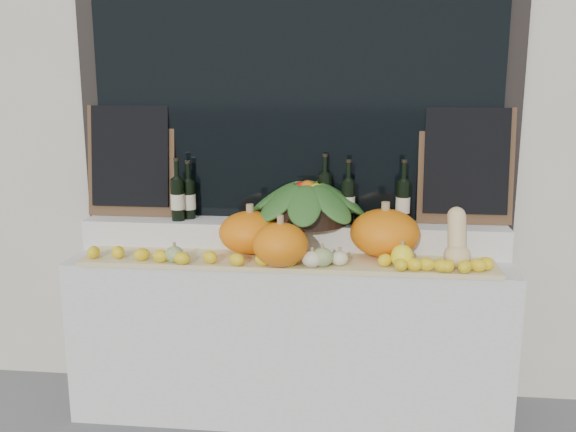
{
  "coord_description": "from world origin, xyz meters",
  "views": [
    {
      "loc": [
        0.35,
        -1.72,
        1.83
      ],
      "look_at": [
        0.0,
        1.45,
        1.12
      ],
      "focal_mm": 40.0,
      "sensor_mm": 36.0,
      "label": 1
    }
  ],
  "objects_px": {
    "wine_bottle_tall": "(325,197)",
    "produce_bowl": "(308,202)",
    "pumpkin_right": "(385,233)",
    "butternut_squash": "(457,241)",
    "pumpkin_left": "(250,232)"
  },
  "relations": [
    {
      "from": "wine_bottle_tall",
      "to": "produce_bowl",
      "type": "bearing_deg",
      "value": -149.61
    },
    {
      "from": "pumpkin_right",
      "to": "wine_bottle_tall",
      "type": "xyz_separation_m",
      "value": [
        -0.32,
        0.2,
        0.14
      ]
    },
    {
      "from": "butternut_squash",
      "to": "wine_bottle_tall",
      "type": "bearing_deg",
      "value": 153.44
    },
    {
      "from": "pumpkin_right",
      "to": "produce_bowl",
      "type": "height_order",
      "value": "produce_bowl"
    },
    {
      "from": "pumpkin_left",
      "to": "wine_bottle_tall",
      "type": "xyz_separation_m",
      "value": [
        0.38,
        0.21,
        0.16
      ]
    },
    {
      "from": "produce_bowl",
      "to": "butternut_squash",
      "type": "bearing_deg",
      "value": -20.34
    },
    {
      "from": "produce_bowl",
      "to": "pumpkin_left",
      "type": "bearing_deg",
      "value": -150.66
    },
    {
      "from": "pumpkin_left",
      "to": "pumpkin_right",
      "type": "distance_m",
      "value": 0.7
    },
    {
      "from": "wine_bottle_tall",
      "to": "butternut_squash",
      "type": "bearing_deg",
      "value": -26.56
    },
    {
      "from": "butternut_squash",
      "to": "produce_bowl",
      "type": "bearing_deg",
      "value": 159.66
    },
    {
      "from": "pumpkin_right",
      "to": "butternut_squash",
      "type": "height_order",
      "value": "butternut_squash"
    },
    {
      "from": "pumpkin_left",
      "to": "produce_bowl",
      "type": "distance_m",
      "value": 0.36
    },
    {
      "from": "butternut_squash",
      "to": "wine_bottle_tall",
      "type": "xyz_separation_m",
      "value": [
        -0.67,
        0.33,
        0.14
      ]
    },
    {
      "from": "pumpkin_left",
      "to": "butternut_squash",
      "type": "bearing_deg",
      "value": -6.45
    },
    {
      "from": "butternut_squash",
      "to": "produce_bowl",
      "type": "xyz_separation_m",
      "value": [
        -0.76,
        0.28,
        0.12
      ]
    }
  ]
}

